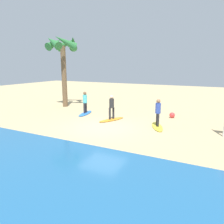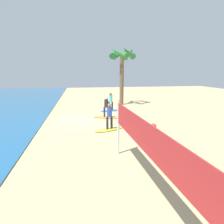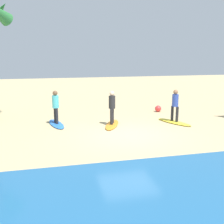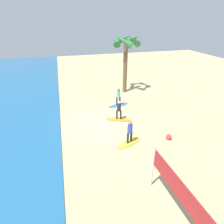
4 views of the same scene
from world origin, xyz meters
name	(u,v)px [view 1 (image 1 of 4)]	position (x,y,z in m)	size (l,w,h in m)	color
ground_plane	(103,127)	(0.00, 0.00, 0.00)	(60.00, 60.00, 0.00)	tan
surfboard_yellow	(157,126)	(-2.95, -1.49, 0.04)	(2.10, 0.56, 0.09)	yellow
surfer_yellow	(158,111)	(-2.95, -1.49, 1.04)	(0.32, 0.43, 1.64)	#232328
surfboard_orange	(112,120)	(0.30, -1.75, 0.04)	(2.10, 0.56, 0.09)	orange
surfer_orange	(112,105)	(0.30, -1.75, 1.04)	(0.32, 0.44, 1.64)	#232328
surfboard_blue	(85,113)	(2.99, -2.54, 0.04)	(2.10, 0.56, 0.09)	blue
surfer_blue	(85,101)	(2.99, -2.54, 1.04)	(0.32, 0.45, 1.64)	#232328
palm_tree	(63,49)	(6.37, -4.32, 5.03)	(2.88, 3.03, 6.28)	brown
beach_ball	(172,115)	(-3.25, -4.32, 0.19)	(0.39, 0.39, 0.39)	#E53838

